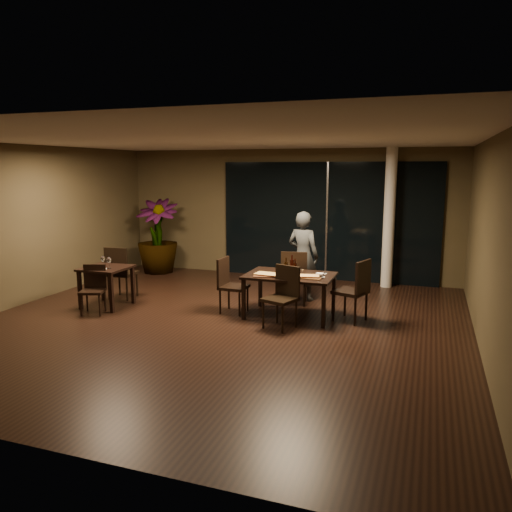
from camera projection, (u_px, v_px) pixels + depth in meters
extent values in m
plane|color=black|center=(219.00, 324.00, 8.31)|extent=(8.00, 8.00, 0.00)
cube|color=#433A24|center=(286.00, 213.00, 11.82)|extent=(8.00, 0.10, 3.00)
cube|color=#433A24|center=(28.00, 293.00, 4.29)|extent=(8.00, 0.10, 3.00)
cube|color=#433A24|center=(20.00, 225.00, 9.37)|extent=(0.10, 8.00, 3.00)
cube|color=#433A24|center=(493.00, 248.00, 6.73)|extent=(0.10, 8.00, 3.00)
cube|color=silver|center=(216.00, 138.00, 7.79)|extent=(8.00, 8.00, 0.04)
cube|color=black|center=(327.00, 222.00, 11.43)|extent=(5.00, 0.06, 2.70)
cylinder|color=silver|center=(389.00, 218.00, 10.66)|extent=(0.24, 0.24, 3.00)
cube|color=black|center=(290.00, 276.00, 8.60)|extent=(1.50, 1.00, 0.04)
cube|color=black|center=(244.00, 299.00, 8.49)|extent=(0.06, 0.06, 0.71)
cube|color=black|center=(324.00, 307.00, 8.04)|extent=(0.06, 0.06, 0.71)
cube|color=black|center=(260.00, 288.00, 9.30)|extent=(0.06, 0.06, 0.71)
cube|color=black|center=(334.00, 294.00, 8.85)|extent=(0.06, 0.06, 0.71)
cube|color=black|center=(106.00, 268.00, 9.25)|extent=(0.80, 0.80, 0.04)
cube|color=black|center=(80.00, 290.00, 9.11)|extent=(0.06, 0.06, 0.71)
cube|color=black|center=(112.00, 293.00, 8.89)|extent=(0.06, 0.06, 0.71)
cube|color=black|center=(103.00, 282.00, 9.74)|extent=(0.06, 0.06, 0.71)
cube|color=black|center=(133.00, 285.00, 9.52)|extent=(0.06, 0.06, 0.71)
cube|color=black|center=(295.00, 278.00, 9.46)|extent=(0.57, 0.57, 0.05)
cylinder|color=black|center=(305.00, 289.00, 9.67)|extent=(0.04, 0.04, 0.49)
cylinder|color=black|center=(285.00, 288.00, 9.72)|extent=(0.04, 0.04, 0.49)
cylinder|color=black|center=(304.00, 294.00, 9.28)|extent=(0.04, 0.04, 0.49)
cylinder|color=black|center=(283.00, 293.00, 9.34)|extent=(0.04, 0.04, 0.49)
cube|color=black|center=(294.00, 267.00, 9.20)|extent=(0.48, 0.14, 0.55)
cube|color=black|center=(280.00, 300.00, 8.02)|extent=(0.59, 0.59, 0.05)
cylinder|color=black|center=(263.00, 314.00, 8.03)|extent=(0.04, 0.04, 0.47)
cylinder|color=black|center=(282.00, 319.00, 7.79)|extent=(0.04, 0.04, 0.47)
cylinder|color=black|center=(277.00, 309.00, 8.32)|extent=(0.04, 0.04, 0.47)
cylinder|color=black|center=(296.00, 313.00, 8.09)|extent=(0.04, 0.04, 0.47)
cube|color=black|center=(288.00, 281.00, 8.13)|extent=(0.45, 0.19, 0.53)
cube|color=black|center=(234.00, 287.00, 8.89)|extent=(0.47, 0.47, 0.05)
cylinder|color=black|center=(239.00, 303.00, 8.69)|extent=(0.04, 0.04, 0.47)
cylinder|color=black|center=(248.00, 298.00, 9.03)|extent=(0.04, 0.04, 0.47)
cylinder|color=black|center=(220.00, 301.00, 8.82)|extent=(0.04, 0.04, 0.47)
cylinder|color=black|center=(229.00, 296.00, 9.17)|extent=(0.04, 0.04, 0.47)
cube|color=black|center=(223.00, 272.00, 8.92)|extent=(0.06, 0.46, 0.52)
cube|color=black|center=(350.00, 292.00, 8.39)|extent=(0.63, 0.63, 0.06)
cylinder|color=black|center=(345.00, 302.00, 8.72)|extent=(0.04, 0.04, 0.50)
cylinder|color=black|center=(334.00, 307.00, 8.41)|extent=(0.04, 0.04, 0.50)
cylinder|color=black|center=(366.00, 306.00, 8.47)|extent=(0.04, 0.04, 0.50)
cylinder|color=black|center=(355.00, 311.00, 8.16)|extent=(0.04, 0.04, 0.50)
cube|color=black|center=(363.00, 277.00, 8.21)|extent=(0.20, 0.48, 0.56)
cube|color=black|center=(123.00, 273.00, 9.89)|extent=(0.52, 0.52, 0.06)
cylinder|color=black|center=(137.00, 284.00, 10.07)|extent=(0.04, 0.04, 0.50)
cylinder|color=black|center=(120.00, 283.00, 10.17)|extent=(0.04, 0.04, 0.50)
cylinder|color=black|center=(127.00, 289.00, 9.69)|extent=(0.04, 0.04, 0.50)
cylinder|color=black|center=(109.00, 287.00, 9.79)|extent=(0.04, 0.04, 0.50)
cube|color=black|center=(116.00, 262.00, 9.63)|extent=(0.49, 0.08, 0.55)
cube|color=black|center=(93.00, 291.00, 8.82)|extent=(0.51, 0.51, 0.05)
cylinder|color=black|center=(81.00, 305.00, 8.69)|extent=(0.03, 0.03, 0.41)
cylinder|color=black|center=(100.00, 305.00, 8.69)|extent=(0.03, 0.03, 0.41)
cylinder|color=black|center=(87.00, 300.00, 9.01)|extent=(0.03, 0.03, 0.41)
cylinder|color=black|center=(105.00, 300.00, 9.01)|extent=(0.03, 0.03, 0.41)
cube|color=black|center=(95.00, 277.00, 8.96)|extent=(0.39, 0.17, 0.45)
imported|color=#2F3234|center=(303.00, 256.00, 9.69)|extent=(0.67, 0.52, 1.75)
imported|color=#1B511B|center=(157.00, 236.00, 12.28)|extent=(1.21, 1.21, 1.82)
cube|color=#4A2817|center=(271.00, 275.00, 8.48)|extent=(0.64, 0.43, 0.01)
cube|color=#492D17|center=(305.00, 277.00, 8.36)|extent=(0.57, 0.30, 0.01)
cylinder|color=#B44014|center=(289.00, 270.00, 8.95)|extent=(0.27, 0.27, 0.01)
cylinder|color=white|center=(278.00, 270.00, 8.70)|extent=(0.08, 0.08, 0.10)
cylinder|color=white|center=(301.00, 272.00, 8.62)|extent=(0.07, 0.07, 0.08)
cube|color=white|center=(319.00, 277.00, 8.35)|extent=(0.19, 0.12, 0.01)
cube|color=white|center=(321.00, 274.00, 8.62)|extent=(0.19, 0.13, 0.01)
cube|color=silver|center=(101.00, 269.00, 9.02)|extent=(0.21, 0.17, 0.01)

